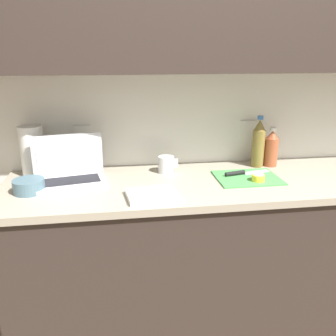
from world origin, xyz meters
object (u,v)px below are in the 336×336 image
(cutting_board, at_px, (248,178))
(paper_towel_roll, at_px, (32,151))
(knife, at_px, (240,173))
(lemon_half_cut, at_px, (258,178))
(bottle_green_soda, at_px, (271,149))
(bowl_white, at_px, (29,186))
(laptop, at_px, (70,171))
(bottle_oil_tall, at_px, (258,144))
(measuring_cup, at_px, (166,165))

(cutting_board, xyz_separation_m, paper_towel_roll, (-1.08, 0.22, 0.13))
(knife, bearing_deg, paper_towel_roll, 157.93)
(lemon_half_cut, bearing_deg, bottle_green_soda, 55.71)
(cutting_board, distance_m, bowl_white, 1.06)
(laptop, bearing_deg, bottle_oil_tall, -4.74)
(bottle_green_soda, xyz_separation_m, measuring_cup, (-0.60, -0.04, -0.05))
(cutting_board, xyz_separation_m, lemon_half_cut, (0.03, -0.06, 0.02))
(cutting_board, relative_size, bottle_green_soda, 1.45)
(cutting_board, distance_m, knife, 0.05)
(knife, distance_m, lemon_half_cut, 0.12)
(bottle_oil_tall, xyz_separation_m, measuring_cup, (-0.52, -0.04, -0.09))
(laptop, bearing_deg, lemon_half_cut, -19.72)
(laptop, height_order, lemon_half_cut, laptop)
(paper_towel_roll, bearing_deg, knife, -9.31)
(laptop, xyz_separation_m, measuring_cup, (0.49, 0.07, -0.01))
(cutting_board, relative_size, bowl_white, 2.24)
(lemon_half_cut, height_order, bottle_oil_tall, bottle_oil_tall)
(cutting_board, relative_size, measuring_cup, 3.05)
(cutting_board, xyz_separation_m, measuring_cup, (-0.40, 0.16, 0.04))
(lemon_half_cut, bearing_deg, paper_towel_roll, 166.09)
(measuring_cup, bearing_deg, paper_towel_roll, 174.95)
(cutting_board, height_order, lemon_half_cut, lemon_half_cut)
(bottle_green_soda, height_order, bottle_oil_tall, bottle_oil_tall)
(paper_towel_roll, bearing_deg, laptop, -33.56)
(bottle_green_soda, bearing_deg, lemon_half_cut, -124.29)
(knife, distance_m, paper_towel_roll, 1.08)
(bowl_white, bearing_deg, laptop, 34.14)
(cutting_board, distance_m, measuring_cup, 0.43)
(cutting_board, bearing_deg, measuring_cup, 158.19)
(bottle_oil_tall, xyz_separation_m, bowl_white, (-1.18, -0.22, -0.10))
(knife, relative_size, bowl_white, 1.82)
(lemon_half_cut, bearing_deg, knife, 119.15)
(bottle_green_soda, xyz_separation_m, bottle_oil_tall, (-0.08, 0.00, 0.03))
(knife, xyz_separation_m, paper_towel_roll, (-1.06, 0.17, 0.11))
(laptop, relative_size, knife, 1.44)
(lemon_half_cut, distance_m, bottle_green_soda, 0.31)
(cutting_board, bearing_deg, knife, 119.54)
(knife, height_order, paper_towel_roll, paper_towel_roll)
(measuring_cup, relative_size, paper_towel_roll, 0.40)
(bottle_green_soda, height_order, bowl_white, bottle_green_soda)
(bowl_white, bearing_deg, bottle_oil_tall, 10.64)
(bottle_oil_tall, bearing_deg, cutting_board, -122.59)
(knife, bearing_deg, measuring_cup, 150.33)
(bottle_oil_tall, bearing_deg, lemon_half_cut, -110.35)
(knife, bearing_deg, bowl_white, 171.32)
(bottle_green_soda, bearing_deg, bottle_oil_tall, 180.00)
(bottle_green_soda, height_order, paper_towel_roll, paper_towel_roll)
(measuring_cup, bearing_deg, bowl_white, -164.32)
(knife, distance_m, bottle_green_soda, 0.28)
(lemon_half_cut, xyz_separation_m, bowl_white, (-1.09, 0.03, 0.01))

